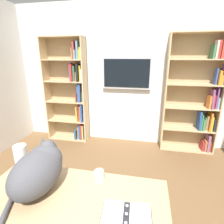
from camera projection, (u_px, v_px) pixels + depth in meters
name	position (u px, v px, depth m)	size (l,w,h in m)	color
wall_back	(126.00, 77.00, 3.46)	(4.52, 0.06, 2.70)	silver
bookshelf_left	(198.00, 98.00, 3.15)	(0.95, 0.28, 2.11)	tan
bookshelf_right	(71.00, 93.00, 3.61)	(0.85, 0.28, 2.09)	tan
wall_mounted_tv	(127.00, 73.00, 3.35)	(0.93, 0.07, 0.59)	#B7B7BC
desk	(70.00, 213.00, 1.31)	(1.42, 0.69, 0.73)	tan
cat	(39.00, 168.00, 1.37)	(0.35, 0.64, 0.36)	#4C4C51
open_binder	(126.00, 215.00, 1.16)	(0.34, 0.24, 0.02)	#26262B
paper_towel_roll	(22.00, 159.00, 1.56)	(0.11, 0.11, 0.26)	white
coffee_mug	(99.00, 176.00, 1.48)	(0.08, 0.08, 0.10)	white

